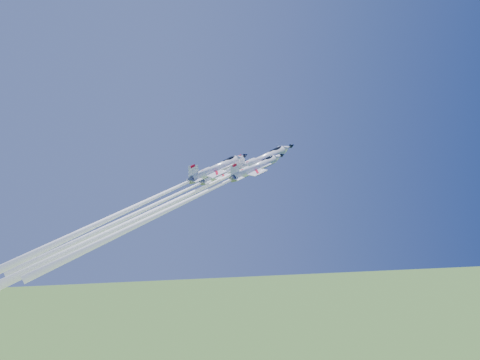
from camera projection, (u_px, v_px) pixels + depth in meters
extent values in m
cylinder|color=white|center=(262.00, 160.00, 127.89)|extent=(6.97, 5.09, 12.85)
cone|color=white|center=(287.00, 148.00, 130.99)|extent=(3.24, 2.89, 3.20)
cone|color=black|center=(292.00, 145.00, 131.71)|extent=(1.63, 1.46, 1.60)
cone|color=slate|center=(237.00, 172.00, 125.02)|extent=(2.82, 2.65, 2.11)
ellipsoid|color=black|center=(277.00, 149.00, 129.68)|extent=(3.48, 2.04, 2.30)
cube|color=black|center=(272.00, 151.00, 128.94)|extent=(1.23, 0.51, 0.78)
cube|color=white|center=(258.00, 163.00, 127.44)|extent=(6.68, 11.01, 2.90)
cube|color=white|center=(267.00, 156.00, 130.12)|extent=(3.51, 2.11, 1.61)
cube|color=white|center=(273.00, 157.00, 127.79)|extent=(3.51, 2.11, 1.61)
cube|color=white|center=(241.00, 170.00, 125.47)|extent=(3.50, 6.03, 1.54)
cube|color=white|center=(240.00, 163.00, 125.08)|extent=(3.50, 1.38, 3.99)
cube|color=red|center=(239.00, 157.00, 124.79)|extent=(1.42, 0.59, 1.07)
cube|color=black|center=(263.00, 164.00, 128.18)|extent=(9.84, 2.95, 4.44)
sphere|color=white|center=(236.00, 172.00, 124.91)|extent=(1.12, 1.01, 1.04)
cone|color=white|center=(128.00, 224.00, 113.56)|extent=(22.19, 13.98, 52.47)
cylinder|color=white|center=(222.00, 173.00, 130.80)|extent=(5.64, 4.12, 10.39)
cone|color=white|center=(243.00, 163.00, 133.31)|extent=(2.62, 2.34, 2.59)
cone|color=black|center=(247.00, 161.00, 133.90)|extent=(1.32, 1.18, 1.30)
cone|color=slate|center=(202.00, 182.00, 128.48)|extent=(2.28, 2.14, 1.71)
ellipsoid|color=black|center=(235.00, 164.00, 132.25)|extent=(2.81, 1.65, 1.86)
cube|color=black|center=(230.00, 166.00, 131.65)|extent=(0.99, 0.41, 0.63)
cube|color=white|center=(219.00, 175.00, 130.44)|extent=(5.41, 8.91, 2.35)
cube|color=white|center=(227.00, 170.00, 132.61)|extent=(2.84, 1.71, 1.30)
cube|color=white|center=(231.00, 171.00, 130.72)|extent=(2.84, 1.71, 1.30)
cube|color=white|center=(205.00, 181.00, 128.84)|extent=(2.83, 4.87, 1.24)
cube|color=white|center=(204.00, 175.00, 128.53)|extent=(2.83, 1.12, 3.23)
cube|color=red|center=(204.00, 171.00, 128.29)|extent=(1.15, 0.48, 0.87)
cube|color=black|center=(223.00, 176.00, 131.03)|extent=(7.96, 2.38, 3.59)
sphere|color=white|center=(201.00, 183.00, 128.39)|extent=(0.91, 0.82, 0.84)
cone|color=white|center=(111.00, 225.00, 118.85)|extent=(18.58, 11.68, 44.09)
cylinder|color=white|center=(255.00, 168.00, 120.09)|extent=(5.92, 4.32, 10.91)
cone|color=white|center=(278.00, 157.00, 122.73)|extent=(2.76, 2.46, 2.72)
cone|color=black|center=(283.00, 155.00, 123.34)|extent=(1.39, 1.24, 1.36)
cone|color=slate|center=(233.00, 179.00, 117.65)|extent=(2.40, 2.25, 1.80)
ellipsoid|color=black|center=(269.00, 158.00, 121.61)|extent=(2.96, 1.74, 1.96)
cube|color=black|center=(264.00, 160.00, 120.99)|extent=(1.04, 0.43, 0.67)
cube|color=white|center=(251.00, 171.00, 119.71)|extent=(5.68, 9.35, 2.46)
cube|color=white|center=(260.00, 165.00, 121.99)|extent=(2.99, 1.80, 1.37)
cube|color=white|center=(265.00, 166.00, 120.00)|extent=(2.99, 1.80, 1.37)
cube|color=white|center=(236.00, 178.00, 118.03)|extent=(2.98, 5.12, 1.31)
cube|color=white|center=(235.00, 171.00, 117.70)|extent=(2.97, 1.17, 3.39)
cube|color=red|center=(234.00, 165.00, 117.45)|extent=(1.21, 0.50, 0.91)
cube|color=black|center=(256.00, 172.00, 120.33)|extent=(8.36, 2.50, 3.77)
sphere|color=white|center=(232.00, 179.00, 117.56)|extent=(0.95, 0.86, 0.88)
cone|color=white|center=(137.00, 225.00, 108.13)|extent=(18.49, 11.67, 43.64)
cylinder|color=white|center=(215.00, 169.00, 119.65)|extent=(6.24, 4.55, 11.50)
cone|color=white|center=(240.00, 158.00, 122.43)|extent=(2.90, 2.59, 2.86)
cone|color=black|center=(246.00, 155.00, 123.07)|extent=(1.46, 1.31, 1.44)
cone|color=slate|center=(191.00, 181.00, 117.08)|extent=(2.53, 2.37, 1.89)
ellipsoid|color=black|center=(231.00, 159.00, 121.25)|extent=(3.11, 1.83, 2.06)
cube|color=black|center=(225.00, 160.00, 120.59)|extent=(1.10, 0.46, 0.70)
cube|color=white|center=(211.00, 172.00, 119.25)|extent=(5.98, 9.86, 2.60)
cube|color=white|center=(221.00, 166.00, 121.65)|extent=(3.15, 1.89, 1.44)
cube|color=white|center=(226.00, 167.00, 119.56)|extent=(3.15, 1.89, 1.44)
cube|color=white|center=(195.00, 179.00, 117.48)|extent=(3.14, 5.39, 1.38)
cube|color=white|center=(193.00, 172.00, 117.14)|extent=(3.13, 1.24, 3.57)
cube|color=red|center=(193.00, 166.00, 116.87)|extent=(1.27, 0.53, 0.96)
cube|color=black|center=(216.00, 173.00, 119.91)|extent=(8.81, 2.64, 3.97)
sphere|color=white|center=(190.00, 181.00, 116.99)|extent=(1.00, 0.91, 0.93)
cone|color=white|center=(91.00, 227.00, 107.54)|extent=(18.62, 11.79, 43.78)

